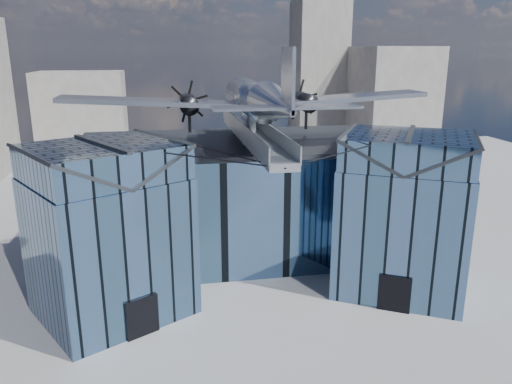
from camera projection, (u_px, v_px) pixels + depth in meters
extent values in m
plane|color=gray|center=(261.00, 291.00, 37.39)|extent=(120.00, 120.00, 0.00)
cube|color=#44658A|center=(242.00, 197.00, 44.60)|extent=(28.00, 14.00, 9.50)
cube|color=#26292E|center=(241.00, 143.00, 43.24)|extent=(28.00, 14.00, 0.40)
cube|color=#44658A|center=(110.00, 247.00, 33.32)|extent=(11.79, 11.43, 9.50)
cube|color=#44658A|center=(102.00, 162.00, 31.71)|extent=(11.56, 11.20, 2.20)
cube|color=#26292E|center=(67.00, 167.00, 30.31)|extent=(7.98, 9.23, 2.40)
cube|color=#26292E|center=(135.00, 157.00, 33.11)|extent=(7.98, 9.23, 2.40)
cube|color=#26292E|center=(101.00, 144.00, 31.39)|extent=(4.30, 7.10, 0.18)
cube|color=black|center=(142.00, 317.00, 31.30)|extent=(2.03, 1.32, 2.60)
cube|color=black|center=(168.00, 232.00, 36.12)|extent=(0.34, 0.34, 9.50)
cube|color=#44658A|center=(402.00, 228.00, 36.97)|extent=(11.79, 11.43, 9.50)
cube|color=#44658A|center=(409.00, 150.00, 35.36)|extent=(11.56, 11.20, 2.20)
cube|color=#26292E|center=(377.00, 148.00, 36.08)|extent=(7.98, 9.23, 2.40)
cube|color=#26292E|center=(443.00, 152.00, 34.63)|extent=(7.98, 9.23, 2.40)
cube|color=#26292E|center=(410.00, 134.00, 35.04)|extent=(4.30, 7.10, 0.18)
cube|color=black|center=(394.00, 294.00, 34.25)|extent=(2.03, 1.32, 2.60)
cube|color=black|center=(342.00, 221.00, 38.42)|extent=(0.34, 0.34, 9.50)
cube|color=#8F959B|center=(252.00, 137.00, 37.65)|extent=(1.80, 21.00, 0.50)
cube|color=#8F959B|center=(241.00, 129.00, 37.32)|extent=(0.08, 21.00, 1.10)
cube|color=#8F959B|center=(264.00, 128.00, 37.63)|extent=(0.08, 21.00, 1.10)
cylinder|color=#8F959B|center=(235.00, 127.00, 46.82)|extent=(0.44, 0.44, 1.35)
cylinder|color=#8F959B|center=(245.00, 138.00, 41.15)|extent=(0.44, 0.44, 1.35)
cylinder|color=#8F959B|center=(254.00, 147.00, 37.36)|extent=(0.44, 0.44, 1.35)
cylinder|color=#8F959B|center=(251.00, 124.00, 37.86)|extent=(0.70, 0.70, 1.40)
cylinder|color=black|center=(187.00, 156.00, 29.56)|extent=(10.55, 6.08, 0.69)
cylinder|color=black|center=(355.00, 150.00, 31.39)|extent=(10.55, 6.08, 0.69)
cylinder|color=black|center=(216.00, 151.00, 35.39)|extent=(6.09, 17.04, 1.19)
cylinder|color=black|center=(298.00, 148.00, 36.43)|extent=(6.09, 17.04, 1.19)
cylinder|color=#AAAFB8|center=(251.00, 98.00, 37.33)|extent=(2.50, 11.00, 2.50)
sphere|color=#AAAFB8|center=(240.00, 92.00, 42.53)|extent=(2.50, 2.50, 2.50)
cube|color=black|center=(242.00, 84.00, 41.39)|extent=(1.60, 1.40, 0.50)
cone|color=#AAAFB8|center=(278.00, 107.00, 28.73)|extent=(2.50, 7.00, 2.50)
cube|color=#AAAFB8|center=(288.00, 80.00, 26.12)|extent=(0.18, 2.40, 3.40)
cube|color=#AAAFB8|center=(287.00, 107.00, 26.60)|extent=(8.00, 1.80, 0.14)
cube|color=#AAAFB8|center=(156.00, 102.00, 37.14)|extent=(14.00, 3.20, 1.08)
cylinder|color=black|center=(189.00, 104.00, 38.19)|extent=(1.44, 3.20, 1.44)
cone|color=black|center=(187.00, 102.00, 39.89)|extent=(0.70, 0.70, 0.70)
cube|color=black|center=(187.00, 101.00, 40.04)|extent=(1.05, 0.06, 3.33)
cube|color=black|center=(187.00, 101.00, 40.04)|extent=(2.53, 0.06, 2.53)
cube|color=black|center=(187.00, 101.00, 40.04)|extent=(3.33, 0.06, 1.05)
cylinder|color=black|center=(190.00, 121.00, 37.96)|extent=(0.24, 0.24, 1.75)
cube|color=#AAAFB8|center=(336.00, 99.00, 39.57)|extent=(14.00, 3.20, 1.08)
cylinder|color=black|center=(304.00, 102.00, 39.79)|extent=(1.44, 3.20, 1.44)
cone|color=black|center=(299.00, 100.00, 41.49)|extent=(0.70, 0.70, 0.70)
cube|color=black|center=(298.00, 99.00, 41.64)|extent=(1.05, 0.06, 3.33)
cube|color=black|center=(298.00, 99.00, 41.64)|extent=(2.53, 0.06, 2.53)
cube|color=black|center=(298.00, 99.00, 41.64)|extent=(3.33, 0.06, 1.05)
cylinder|color=black|center=(306.00, 118.00, 39.56)|extent=(0.24, 0.24, 1.75)
cube|color=gray|center=(390.00, 101.00, 85.88)|extent=(12.00, 14.00, 18.00)
cube|color=gray|center=(83.00, 114.00, 84.00)|extent=(14.00, 10.00, 14.00)
cube|color=gray|center=(318.00, 75.00, 92.49)|extent=(9.00, 9.00, 26.00)
cylinder|color=#351F15|center=(428.00, 213.00, 51.95)|extent=(0.34, 0.34, 2.23)
sphere|color=#254A19|center=(430.00, 194.00, 51.40)|extent=(3.17, 3.17, 2.92)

